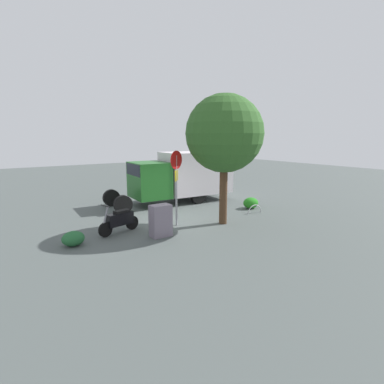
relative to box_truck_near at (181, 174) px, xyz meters
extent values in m
plane|color=#4A5250|center=(2.14, 3.25, -1.57)|extent=(60.00, 60.00, 0.00)
cylinder|color=black|center=(-0.63, -0.91, -1.12)|extent=(0.91, 0.31, 0.90)
cylinder|color=black|center=(-0.51, 0.98, -1.12)|extent=(0.91, 0.31, 0.90)
cylinder|color=black|center=(3.69, -1.18, -1.12)|extent=(0.91, 0.31, 0.90)
cylinder|color=black|center=(3.81, 0.71, -1.12)|extent=(0.91, 0.31, 0.90)
cube|color=silver|center=(-0.97, 0.06, 0.06)|extent=(3.96, 2.44, 2.37)
cube|color=#216423|center=(1.94, -0.12, -0.17)|extent=(1.93, 2.21, 1.90)
cube|color=black|center=(1.94, -0.12, 0.43)|extent=(1.94, 2.05, 0.60)
cylinder|color=black|center=(5.72, 3.68, -1.29)|extent=(0.57, 0.24, 0.56)
cylinder|color=black|center=(4.51, 3.36, -1.29)|extent=(0.57, 0.24, 0.56)
cube|color=black|center=(5.07, 3.51, -1.01)|extent=(1.15, 0.59, 0.48)
cube|color=black|center=(4.97, 3.48, -0.74)|extent=(0.69, 0.43, 0.12)
cylinder|color=slate|center=(5.67, 3.66, -0.74)|extent=(0.29, 0.14, 0.69)
cylinder|color=black|center=(5.67, 3.66, -0.39)|extent=(0.18, 0.54, 0.04)
cylinder|color=#9E9EA3|center=(2.73, 3.89, -0.10)|extent=(0.08, 0.08, 2.95)
cylinder|color=red|center=(2.73, 3.91, 1.19)|extent=(0.71, 0.32, 0.76)
cube|color=yellow|center=(2.73, 3.91, 0.55)|extent=(0.33, 0.33, 0.44)
cylinder|color=#47301E|center=(0.93, 4.77, -0.23)|extent=(0.34, 0.34, 2.69)
sphere|color=#2D5A23|center=(0.93, 4.77, 2.25)|extent=(3.22, 3.22, 3.22)
cube|color=slate|center=(3.98, 4.77, -0.97)|extent=(0.78, 0.49, 1.21)
torus|color=#B7B7BC|center=(-1.52, 4.29, -1.57)|extent=(0.85, 0.13, 0.85)
ellipsoid|color=#247D1D|center=(-2.08, 3.45, -1.29)|extent=(0.84, 0.69, 0.57)
ellipsoid|color=#235D31|center=(6.95, 3.98, -1.31)|extent=(0.76, 0.62, 0.52)
camera|label=1|loc=(9.33, 14.56, 2.15)|focal=28.76mm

